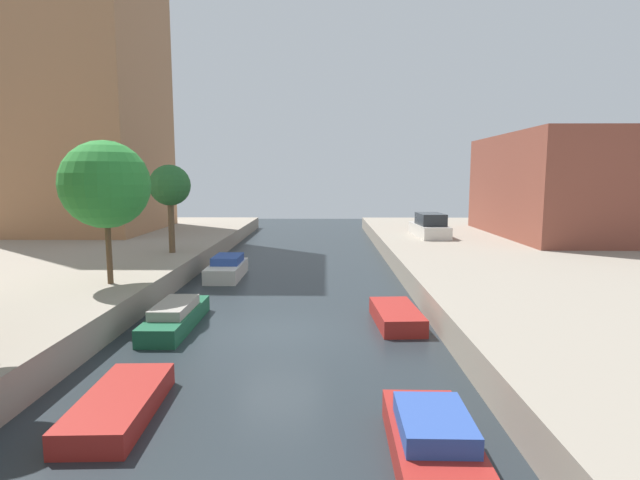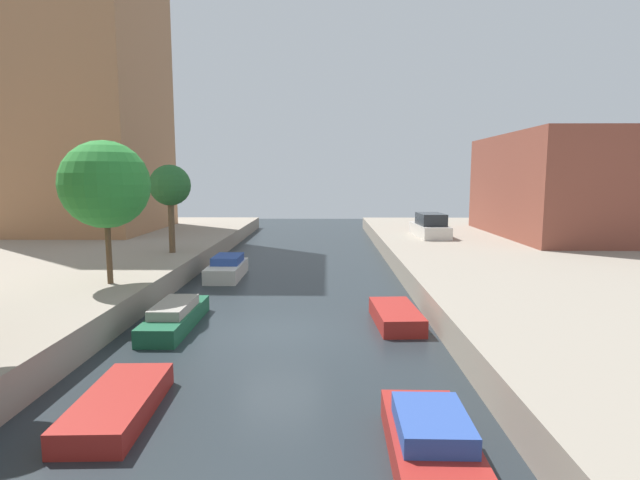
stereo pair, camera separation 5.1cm
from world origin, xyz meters
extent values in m
plane|color=#232B30|center=(0.00, 0.00, 0.00)|extent=(84.00, 84.00, 0.00)
cube|color=#9E704C|center=(-16.00, 20.51, 12.77)|extent=(10.00, 10.85, 23.54)
cube|color=brown|center=(18.00, 17.70, 4.33)|extent=(10.00, 13.57, 6.67)
cylinder|color=brown|center=(-6.53, 2.63, 2.28)|extent=(0.21, 0.21, 2.55)
sphere|color=#2B8533|center=(-6.53, 2.63, 4.67)|extent=(3.18, 3.18, 3.18)
cylinder|color=brown|center=(-6.53, 10.08, 2.38)|extent=(0.32, 0.32, 2.77)
sphere|color=#27612E|center=(-6.53, 10.08, 4.50)|extent=(2.10, 2.10, 2.10)
cube|color=beige|center=(8.31, 17.15, 1.40)|extent=(1.94, 4.67, 0.80)
cube|color=#1E2328|center=(8.31, 16.80, 2.18)|extent=(1.64, 2.59, 0.76)
cube|color=maroon|center=(-2.82, -5.58, 0.25)|extent=(1.51, 3.37, 0.50)
cube|color=#195638|center=(-3.48, 0.49, 0.28)|extent=(1.23, 4.29, 0.56)
cube|color=gray|center=(-3.48, 0.40, 0.71)|extent=(1.04, 2.36, 0.31)
cube|color=beige|center=(-3.39, 8.52, 0.35)|extent=(1.53, 3.78, 0.69)
cube|color=#2D4C9E|center=(-3.39, 8.81, 0.88)|extent=(1.30, 2.08, 0.37)
cube|color=maroon|center=(3.34, -7.02, 0.28)|extent=(1.46, 3.11, 0.56)
cube|color=#2D4C9E|center=(3.34, -7.20, 0.74)|extent=(1.23, 1.72, 0.36)
cube|color=maroon|center=(3.86, 0.92, 0.28)|extent=(1.56, 3.22, 0.56)
camera|label=1|loc=(1.46, -15.24, 4.98)|focal=27.67mm
camera|label=2|loc=(1.51, -15.24, 4.98)|focal=27.67mm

